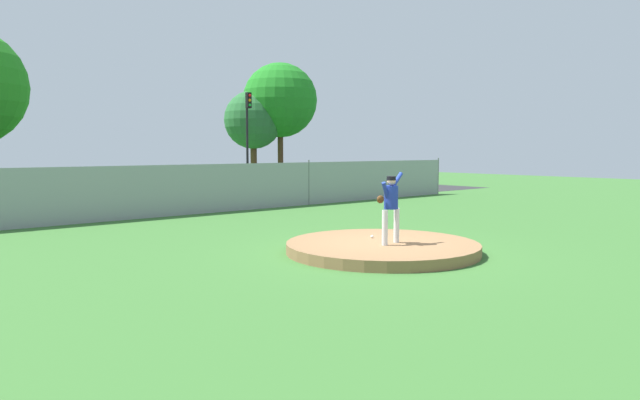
# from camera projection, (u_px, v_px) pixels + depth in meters

# --- Properties ---
(ground_plane) EXTENTS (80.00, 80.00, 0.00)m
(ground_plane) POSITION_uv_depth(u_px,v_px,m) (241.00, 226.00, 17.69)
(ground_plane) COLOR #386B2D
(asphalt_strip) EXTENTS (44.00, 7.00, 0.01)m
(asphalt_strip) POSITION_uv_depth(u_px,v_px,m) (132.00, 206.00, 24.07)
(asphalt_strip) COLOR #2B2B2D
(asphalt_strip) RESTS_ON ground_plane
(pitchers_mound) EXTENTS (4.50, 4.50, 0.25)m
(pitchers_mound) POSITION_uv_depth(u_px,v_px,m) (382.00, 247.00, 13.16)
(pitchers_mound) COLOR olive
(pitchers_mound) RESTS_ON ground_plane
(pitcher_youth) EXTENTS (0.81, 0.32, 1.64)m
(pitcher_youth) POSITION_uv_depth(u_px,v_px,m) (391.00, 202.00, 12.84)
(pitcher_youth) COLOR silver
(pitcher_youth) RESTS_ON pitchers_mound
(baseball) EXTENTS (0.07, 0.07, 0.07)m
(baseball) POSITION_uv_depth(u_px,v_px,m) (372.00, 237.00, 13.78)
(baseball) COLOR white
(baseball) RESTS_ON pitchers_mound
(chainlink_fence) EXTENTS (30.62, 0.07, 1.96)m
(chainlink_fence) POSITION_uv_depth(u_px,v_px,m) (181.00, 190.00, 20.61)
(chainlink_fence) COLOR gray
(chainlink_fence) RESTS_ON ground_plane
(parked_car_red) EXTENTS (2.10, 4.78, 1.71)m
(parked_car_red) POSITION_uv_depth(u_px,v_px,m) (196.00, 185.00, 25.65)
(parked_car_red) COLOR #A81919
(parked_car_red) RESTS_ON ground_plane
(parked_car_charcoal) EXTENTS (1.90, 4.65, 1.67)m
(parked_car_charcoal) POSITION_uv_depth(u_px,v_px,m) (133.00, 187.00, 24.37)
(parked_car_charcoal) COLOR #232328
(parked_car_charcoal) RESTS_ON ground_plane
(traffic_cone_orange) EXTENTS (0.40, 0.40, 0.55)m
(traffic_cone_orange) POSITION_uv_depth(u_px,v_px,m) (62.00, 206.00, 21.45)
(traffic_cone_orange) COLOR orange
(traffic_cone_orange) RESTS_ON asphalt_strip
(traffic_light_far) EXTENTS (0.28, 0.46, 5.71)m
(traffic_light_far) POSITION_uv_depth(u_px,v_px,m) (248.00, 125.00, 32.83)
(traffic_light_far) COLOR black
(traffic_light_far) RESTS_ON ground_plane
(tree_broad_right) EXTENTS (3.83, 3.83, 6.29)m
(tree_broad_right) POSITION_uv_depth(u_px,v_px,m) (253.00, 120.00, 37.12)
(tree_broad_right) COLOR #4C331E
(tree_broad_right) RESTS_ON ground_plane
(tree_leaning_west) EXTENTS (4.96, 4.96, 8.18)m
(tree_leaning_west) POSITION_uv_depth(u_px,v_px,m) (280.00, 101.00, 37.65)
(tree_leaning_west) COLOR #4C331E
(tree_leaning_west) RESTS_ON ground_plane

